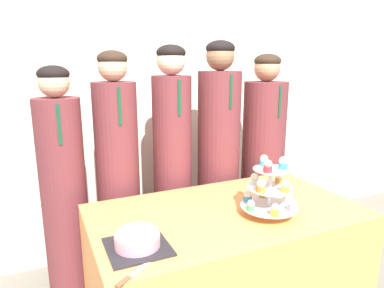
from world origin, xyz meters
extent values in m
cube|color=beige|center=(0.00, 1.58, 1.35)|extent=(9.00, 0.06, 2.70)
cube|color=#EF9951|center=(0.00, 0.40, 0.39)|extent=(1.41, 0.79, 0.77)
cube|color=#232328|center=(-0.53, 0.22, 0.78)|extent=(0.25, 0.25, 0.01)
cylinder|color=pink|center=(-0.53, 0.22, 0.81)|extent=(0.19, 0.19, 0.05)
ellipsoid|color=pink|center=(-0.53, 0.22, 0.84)|extent=(0.19, 0.19, 0.07)
cube|color=silver|center=(-0.55, 0.08, 0.77)|extent=(0.14, 0.11, 0.00)
cube|color=brown|center=(-0.64, 0.01, 0.77)|extent=(0.07, 0.06, 0.01)
cylinder|color=silver|center=(0.16, 0.26, 0.89)|extent=(0.02, 0.02, 0.24)
cylinder|color=silver|center=(0.16, 0.26, 0.82)|extent=(0.29, 0.29, 0.01)
cylinder|color=silver|center=(0.16, 0.26, 0.92)|extent=(0.22, 0.22, 0.01)
cylinder|color=silver|center=(0.16, 0.26, 1.01)|extent=(0.18, 0.18, 0.01)
cylinder|color=white|center=(0.28, 0.25, 0.84)|extent=(0.04, 0.04, 0.03)
sphere|color=#F4E5C6|center=(0.28, 0.25, 0.86)|extent=(0.04, 0.04, 0.04)
cylinder|color=orange|center=(0.20, 0.37, 0.84)|extent=(0.04, 0.04, 0.03)
sphere|color=white|center=(0.20, 0.37, 0.86)|extent=(0.04, 0.04, 0.04)
cylinder|color=#3893DB|center=(0.10, 0.35, 0.83)|extent=(0.04, 0.04, 0.03)
sphere|color=#F4E5C6|center=(0.10, 0.35, 0.86)|extent=(0.04, 0.04, 0.04)
cylinder|color=#4CB766|center=(0.05, 0.25, 0.83)|extent=(0.04, 0.04, 0.03)
sphere|color=silver|center=(0.05, 0.25, 0.86)|extent=(0.04, 0.04, 0.04)
cylinder|color=yellow|center=(0.12, 0.15, 0.84)|extent=(0.04, 0.04, 0.03)
sphere|color=silver|center=(0.12, 0.15, 0.86)|extent=(0.04, 0.04, 0.04)
cylinder|color=pink|center=(0.23, 0.16, 0.83)|extent=(0.04, 0.04, 0.02)
sphere|color=white|center=(0.23, 0.16, 0.86)|extent=(0.04, 0.04, 0.04)
cylinder|color=yellow|center=(0.19, 0.18, 0.93)|extent=(0.04, 0.04, 0.03)
sphere|color=#F4E5C6|center=(0.19, 0.18, 0.96)|extent=(0.04, 0.04, 0.04)
cylinder|color=orange|center=(0.24, 0.29, 0.93)|extent=(0.04, 0.04, 0.03)
sphere|color=#F4E5C6|center=(0.24, 0.29, 0.96)|extent=(0.03, 0.03, 0.03)
cylinder|color=white|center=(0.12, 0.33, 0.93)|extent=(0.04, 0.04, 0.03)
sphere|color=#F4E5C6|center=(0.12, 0.33, 0.96)|extent=(0.04, 0.04, 0.04)
cylinder|color=orange|center=(0.09, 0.23, 0.93)|extent=(0.05, 0.05, 0.03)
sphere|color=#F4E5C6|center=(0.09, 0.23, 0.96)|extent=(0.04, 0.04, 0.04)
cylinder|color=#E5333D|center=(0.12, 0.22, 1.03)|extent=(0.04, 0.04, 0.03)
sphere|color=beige|center=(0.12, 0.22, 1.06)|extent=(0.04, 0.04, 0.04)
cylinder|color=#3893DB|center=(0.22, 0.23, 1.03)|extent=(0.05, 0.05, 0.03)
sphere|color=#F4E5C6|center=(0.22, 0.23, 1.06)|extent=(0.04, 0.04, 0.04)
cylinder|color=#3893DB|center=(0.17, 0.32, 1.03)|extent=(0.04, 0.04, 0.02)
sphere|color=#F4E5C6|center=(0.17, 0.32, 1.05)|extent=(0.04, 0.04, 0.04)
cylinder|color=brown|center=(-0.76, 1.01, 0.67)|extent=(0.26, 0.26, 1.34)
sphere|color=#D6AD89|center=(-0.76, 1.01, 1.42)|extent=(0.17, 0.17, 0.17)
ellipsoid|color=black|center=(-0.76, 1.01, 1.47)|extent=(0.17, 0.17, 0.09)
cube|color=#14472D|center=(-0.76, 0.87, 1.21)|extent=(0.02, 0.01, 0.22)
cylinder|color=brown|center=(-0.43, 1.01, 0.71)|extent=(0.27, 0.27, 1.42)
sphere|color=#D6AD89|center=(-0.43, 1.01, 1.50)|extent=(0.17, 0.17, 0.17)
ellipsoid|color=#332319|center=(-0.43, 1.01, 1.55)|extent=(0.18, 0.18, 0.10)
cube|color=#14472D|center=(-0.43, 0.87, 1.29)|extent=(0.02, 0.01, 0.22)
cylinder|color=brown|center=(-0.07, 1.01, 0.72)|extent=(0.26, 0.26, 1.45)
sphere|color=beige|center=(-0.07, 1.01, 1.54)|extent=(0.18, 0.18, 0.18)
ellipsoid|color=black|center=(-0.07, 1.01, 1.59)|extent=(0.18, 0.18, 0.10)
cube|color=#14472D|center=(-0.07, 0.88, 1.32)|extent=(0.02, 0.01, 0.22)
cylinder|color=brown|center=(0.28, 1.01, 0.74)|extent=(0.30, 0.30, 1.47)
sphere|color=#8E6B4C|center=(0.28, 1.01, 1.57)|extent=(0.19, 0.19, 0.19)
ellipsoid|color=black|center=(0.28, 1.01, 1.62)|extent=(0.19, 0.19, 0.10)
cube|color=#14472D|center=(0.28, 0.86, 1.34)|extent=(0.02, 0.01, 0.22)
cylinder|color=brown|center=(0.67, 1.01, 0.70)|extent=(0.32, 0.32, 1.40)
sphere|color=tan|center=(0.67, 1.01, 1.49)|extent=(0.19, 0.19, 0.19)
ellipsoid|color=#332319|center=(0.67, 1.01, 1.54)|extent=(0.19, 0.19, 0.10)
cube|color=#14472D|center=(0.67, 0.84, 1.27)|extent=(0.02, 0.01, 0.22)
camera|label=1|loc=(-0.86, -1.05, 1.52)|focal=32.00mm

